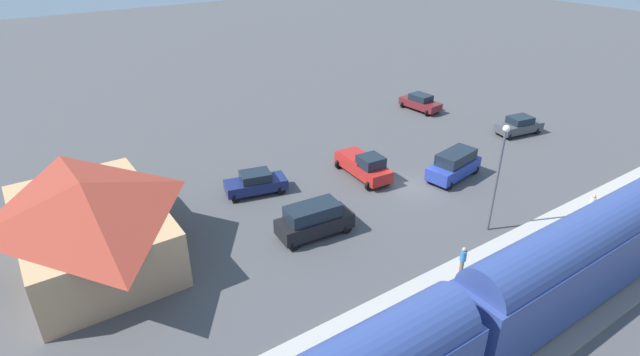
# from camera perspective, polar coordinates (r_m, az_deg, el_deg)

# --- Properties ---
(ground_plane) EXTENTS (200.00, 200.00, 0.00)m
(ground_plane) POSITION_cam_1_polar(r_m,az_deg,el_deg) (38.56, 10.55, -0.93)
(ground_plane) COLOR #4C4C4F
(railway_track) EXTENTS (4.80, 70.00, 0.30)m
(railway_track) POSITION_cam_1_polar(r_m,az_deg,el_deg) (31.94, 28.44, -10.62)
(railway_track) COLOR slate
(railway_track) RESTS_ON ground
(platform) EXTENTS (3.20, 46.00, 0.30)m
(platform) POSITION_cam_1_polar(r_m,az_deg,el_deg) (33.33, 22.59, -7.43)
(platform) COLOR #B7B2A8
(platform) RESTS_ON ground
(station_building) EXTENTS (12.21, 8.32, 5.14)m
(station_building) POSITION_cam_1_polar(r_m,az_deg,el_deg) (31.68, -25.04, -4.46)
(station_building) COLOR tan
(station_building) RESTS_ON ground
(pedestrian_on_platform) EXTENTS (0.36, 0.36, 1.71)m
(pedestrian_on_platform) POSITION_cam_1_polar(r_m,az_deg,el_deg) (29.18, 16.13, -8.87)
(pedestrian_on_platform) COLOR brown
(pedestrian_on_platform) RESTS_ON platform
(pedestrian_waiting_far) EXTENTS (0.36, 0.36, 1.71)m
(pedestrian_waiting_far) POSITION_cam_1_polar(r_m,az_deg,el_deg) (37.68, 28.83, -2.67)
(pedestrian_waiting_far) COLOR #23284C
(pedestrian_waiting_far) RESTS_ON platform
(sedan_charcoal) EXTENTS (2.55, 4.74, 1.74)m
(sedan_charcoal) POSITION_cam_1_polar(r_m,az_deg,el_deg) (50.69, 21.95, 5.65)
(sedan_charcoal) COLOR #47494F
(sedan_charcoal) RESTS_ON ground
(sedan_navy) EXTENTS (2.84, 4.81, 1.74)m
(sedan_navy) POSITION_cam_1_polar(r_m,az_deg,el_deg) (36.84, -7.41, -0.55)
(sedan_navy) COLOR navy
(sedan_navy) RESTS_ON ground
(suv_black) EXTENTS (2.38, 5.05, 2.22)m
(suv_black) POSITION_cam_1_polar(r_m,az_deg,el_deg) (31.64, -0.69, -4.82)
(suv_black) COLOR black
(suv_black) RESTS_ON ground
(sedan_maroon) EXTENTS (4.64, 2.57, 1.74)m
(sedan_maroon) POSITION_cam_1_polar(r_m,az_deg,el_deg) (54.39, 11.48, 8.54)
(sedan_maroon) COLOR maroon
(sedan_maroon) RESTS_ON ground
(suv_blue) EXTENTS (2.77, 5.16, 2.22)m
(suv_blue) POSITION_cam_1_polar(r_m,az_deg,el_deg) (40.04, 15.21, 1.49)
(suv_blue) COLOR #283D9E
(suv_blue) RESTS_ON ground
(pickup_red) EXTENTS (5.53, 2.78, 2.14)m
(pickup_red) POSITION_cam_1_polar(r_m,az_deg,el_deg) (38.98, 5.06, 1.48)
(pickup_red) COLOR red
(pickup_red) RESTS_ON ground
(light_pole_near_platform) EXTENTS (0.44, 0.44, 7.35)m
(light_pole_near_platform) POSITION_cam_1_polar(r_m,az_deg,el_deg) (32.39, 19.95, 1.30)
(light_pole_near_platform) COLOR #515156
(light_pole_near_platform) RESTS_ON ground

